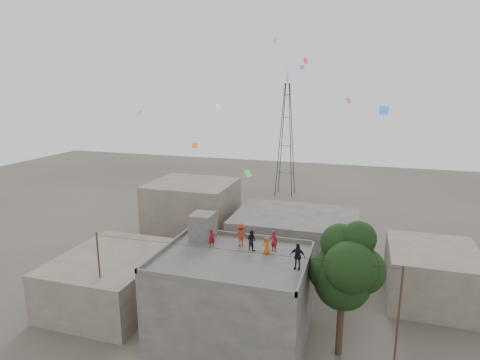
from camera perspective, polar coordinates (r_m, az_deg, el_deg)
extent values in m
plane|color=#3F3933|center=(30.34, -1.01, -21.59)|extent=(140.00, 140.00, 0.00)
cube|color=#4A4845|center=(28.75, -1.04, -16.66)|extent=(10.00, 8.00, 6.00)
cube|color=#504E4B|center=(27.37, -1.06, -11.10)|extent=(10.00, 8.00, 0.10)
cube|color=#4A4845|center=(30.77, 1.23, -7.91)|extent=(10.00, 0.15, 0.30)
cube|color=#4A4845|center=(23.96, -4.08, -14.29)|extent=(10.00, 0.15, 0.30)
cube|color=#4A4845|center=(26.31, 9.41, -11.84)|extent=(0.15, 8.00, 0.30)
cube|color=#4A4845|center=(29.09, -10.45, -9.40)|extent=(0.15, 8.00, 0.30)
cube|color=#4A4845|center=(30.29, -5.32, -6.60)|extent=(1.60, 1.80, 2.00)
cube|color=#655B50|center=(35.33, -17.64, -13.20)|extent=(8.00, 10.00, 4.00)
cube|color=#4A4845|center=(40.92, 7.85, -8.24)|extent=(12.00, 9.00, 5.00)
cube|color=#655B50|center=(45.66, -6.75, -4.61)|extent=(9.00, 8.00, 7.00)
cube|color=#655B50|center=(37.44, 25.60, -12.03)|extent=(7.00, 8.00, 4.40)
cylinder|color=black|center=(28.62, 14.01, -19.56)|extent=(0.44, 0.44, 4.00)
cylinder|color=black|center=(27.89, 14.53, -16.70)|extent=(0.64, 0.91, 2.14)
sphere|color=black|center=(27.06, 14.39, -13.82)|extent=(3.60, 3.60, 3.60)
sphere|color=black|center=(26.98, 16.91, -12.18)|extent=(3.00, 3.00, 3.00)
sphere|color=black|center=(27.37, 12.57, -12.47)|extent=(2.80, 2.80, 2.80)
sphere|color=black|center=(25.73, 15.38, -11.88)|extent=(3.20, 3.20, 3.20)
sphere|color=black|center=(27.00, 14.12, -8.75)|extent=(2.60, 2.60, 2.60)
sphere|color=black|center=(26.49, 16.54, -7.94)|extent=(2.20, 2.20, 2.20)
cylinder|color=black|center=(31.26, -19.24, -13.42)|extent=(0.12, 0.12, 7.40)
cylinder|color=black|center=(26.58, 21.52, -18.57)|extent=(0.12, 0.12, 7.40)
cylinder|color=black|center=(25.68, -0.88, -9.98)|extent=(20.00, 0.52, 0.02)
cylinder|color=black|center=(64.68, 5.69, 5.59)|extent=(1.27, 1.27, 18.01)
cylinder|color=black|center=(64.37, 7.17, 5.52)|extent=(1.27, 1.27, 18.01)
cylinder|color=black|center=(66.03, 7.43, 5.69)|extent=(1.27, 1.27, 18.01)
cylinder|color=black|center=(66.33, 5.98, 5.77)|extent=(1.27, 1.27, 18.01)
cube|color=black|center=(66.24, 6.45, 1.01)|extent=(2.36, 0.08, 0.08)
cube|color=black|center=(66.24, 6.45, 1.01)|extent=(0.08, 2.36, 0.08)
cube|color=black|center=(65.47, 6.55, 4.86)|extent=(1.81, 0.08, 0.08)
cube|color=black|center=(65.47, 6.55, 4.86)|extent=(0.08, 1.81, 0.08)
cube|color=black|center=(64.99, 6.65, 8.79)|extent=(1.26, 0.08, 0.08)
cube|color=black|center=(64.99, 6.65, 8.79)|extent=(0.08, 1.26, 0.08)
cube|color=black|center=(64.84, 6.74, 11.97)|extent=(0.82, 0.08, 0.08)
cube|color=black|center=(64.84, 6.74, 11.97)|extent=(0.08, 0.82, 0.08)
cylinder|color=black|center=(64.86, 6.80, 14.44)|extent=(0.08, 0.08, 2.00)
imported|color=maroon|center=(28.19, 4.88, -8.62)|extent=(0.66, 0.59, 1.53)
imported|color=#C45E16|center=(27.82, 3.78, -9.25)|extent=(0.69, 0.56, 1.21)
imported|color=black|center=(28.33, 1.66, -8.53)|extent=(0.88, 0.81, 1.46)
imported|color=black|center=(25.73, 8.16, -10.70)|extent=(1.03, 0.52, 1.68)
imported|color=#9A2B11|center=(28.99, 0.16, -7.79)|extent=(1.20, 0.87, 1.67)
imported|color=maroon|center=(28.99, -4.01, -8.26)|extent=(0.55, 0.51, 1.27)
plane|color=#EA4E18|center=(31.86, -6.45, 4.86)|extent=(0.47, 0.30, 0.38)
plane|color=#FF2861|center=(34.62, 9.30, 16.42)|extent=(0.45, 0.41, 0.48)
plane|color=gold|center=(39.69, 5.02, 19.20)|extent=(0.43, 0.51, 0.37)
plane|color=blue|center=(28.68, 19.79, 9.32)|extent=(0.58, 0.20, 0.55)
plane|color=white|center=(38.84, -3.08, 10.39)|extent=(0.30, 0.47, 0.47)
plane|color=red|center=(38.00, 8.78, 21.58)|extent=(0.24, 0.40, 0.36)
plane|color=green|center=(27.16, 1.14, 0.95)|extent=(0.51, 0.63, 0.44)
plane|color=orange|center=(34.96, 15.17, 10.85)|extent=(0.48, 0.49, 0.45)
plane|color=orange|center=(27.04, -14.06, 9.33)|extent=(0.27, 0.39, 0.29)
plane|color=#486BDA|center=(39.27, 8.83, 15.54)|extent=(0.41, 0.16, 0.40)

